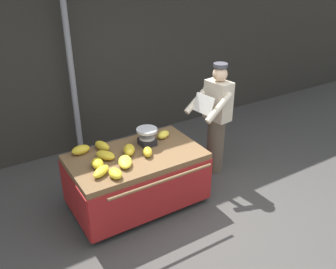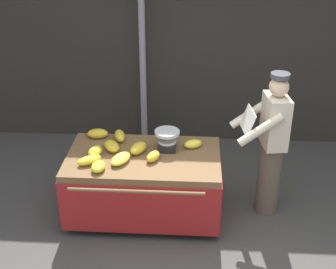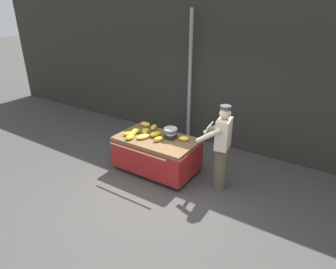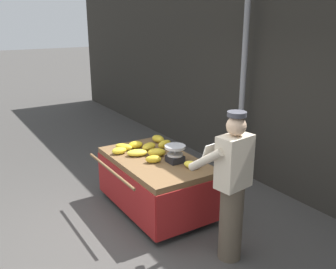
{
  "view_description": "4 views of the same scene",
  "coord_description": "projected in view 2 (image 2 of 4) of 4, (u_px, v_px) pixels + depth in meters",
  "views": [
    {
      "loc": [
        -2.32,
        -2.75,
        3.09
      ],
      "look_at": [
        -0.09,
        0.85,
        0.96
      ],
      "focal_mm": 39.05,
      "sensor_mm": 36.0,
      "label": 1
    },
    {
      "loc": [
        0.01,
        -3.61,
        3.39
      ],
      "look_at": [
        -0.27,
        0.88,
        1.06
      ],
      "focal_mm": 50.67,
      "sensor_mm": 36.0,
      "label": 2
    },
    {
      "loc": [
        2.71,
        -3.65,
        3.38
      ],
      "look_at": [
        -0.19,
        0.8,
        0.98
      ],
      "focal_mm": 31.38,
      "sensor_mm": 36.0,
      "label": 3
    },
    {
      "loc": [
        3.64,
        -1.52,
        2.64
      ],
      "look_at": [
        -0.41,
        1.03,
        1.13
      ],
      "focal_mm": 40.19,
      "sensor_mm": 36.0,
      "label": 4
    }
  ],
  "objects": [
    {
      "name": "street_pole",
      "position": [
        142.0,
        36.0,
        6.37
      ],
      "size": [
        0.09,
        0.09,
        3.27
      ],
      "primitive_type": "cylinder",
      "color": "gray",
      "rests_on": "ground"
    },
    {
      "name": "banana_bunch_3",
      "position": [
        153.0,
        156.0,
        5.12
      ],
      "size": [
        0.19,
        0.24,
        0.1
      ],
      "primitive_type": "ellipsoid",
      "rotation": [
        0.0,
        0.0,
        2.7
      ],
      "color": "gold",
      "rests_on": "banana_cart"
    },
    {
      "name": "banana_bunch_2",
      "position": [
        89.0,
        160.0,
        5.06
      ],
      "size": [
        0.29,
        0.26,
        0.09
      ],
      "primitive_type": "ellipsoid",
      "rotation": [
        0.0,
        0.0,
        2.19
      ],
      "color": "yellow",
      "rests_on": "banana_cart"
    },
    {
      "name": "banana_bunch_6",
      "position": [
        121.0,
        159.0,
        5.08
      ],
      "size": [
        0.27,
        0.33,
        0.09
      ],
      "primitive_type": "ellipsoid",
      "rotation": [
        0.0,
        0.0,
        2.74
      ],
      "color": "yellow",
      "rests_on": "banana_cart"
    },
    {
      "name": "ground_plane",
      "position": [
        189.0,
        269.0,
        4.76
      ],
      "size": [
        60.0,
        60.0,
        0.0
      ],
      "primitive_type": "plane",
      "color": "#423F3D"
    },
    {
      "name": "banana_bunch_4",
      "position": [
        95.0,
        151.0,
        5.21
      ],
      "size": [
        0.18,
        0.24,
        0.11
      ],
      "primitive_type": "ellipsoid",
      "rotation": [
        0.0,
        0.0,
        2.95
      ],
      "color": "gold",
      "rests_on": "banana_cart"
    },
    {
      "name": "banana_cart",
      "position": [
        144.0,
        172.0,
        5.33
      ],
      "size": [
        1.72,
        1.2,
        0.77
      ],
      "color": "brown",
      "rests_on": "ground"
    },
    {
      "name": "banana_bunch_5",
      "position": [
        120.0,
        136.0,
        5.53
      ],
      "size": [
        0.19,
        0.28,
        0.12
      ],
      "primitive_type": "ellipsoid",
      "rotation": [
        0.0,
        0.0,
        0.29
      ],
      "color": "gold",
      "rests_on": "banana_cart"
    },
    {
      "name": "banana_bunch_0",
      "position": [
        98.0,
        134.0,
        5.59
      ],
      "size": [
        0.25,
        0.17,
        0.11
      ],
      "primitive_type": "ellipsoid",
      "rotation": [
        0.0,
        0.0,
        1.67
      ],
      "color": "gold",
      "rests_on": "banana_cart"
    },
    {
      "name": "banana_bunch_7",
      "position": [
        98.0,
        167.0,
        4.94
      ],
      "size": [
        0.15,
        0.22,
        0.1
      ],
      "primitive_type": "ellipsoid",
      "rotation": [
        0.0,
        0.0,
        3.1
      ],
      "color": "yellow",
      "rests_on": "banana_cart"
    },
    {
      "name": "vendor_person",
      "position": [
        271.0,
        145.0,
        5.23
      ],
      "size": [
        0.62,
        0.57,
        1.71
      ],
      "color": "brown",
      "rests_on": "ground"
    },
    {
      "name": "banana_bunch_9",
      "position": [
        138.0,
        148.0,
        5.26
      ],
      "size": [
        0.24,
        0.29,
        0.12
      ],
      "primitive_type": "ellipsoid",
      "rotation": [
        0.0,
        0.0,
        2.66
      ],
      "color": "gold",
      "rests_on": "banana_cart"
    },
    {
      "name": "banana_bunch_8",
      "position": [
        193.0,
        144.0,
        5.38
      ],
      "size": [
        0.24,
        0.2,
        0.09
      ],
      "primitive_type": "ellipsoid",
      "rotation": [
        0.0,
        0.0,
        1.96
      ],
      "color": "yellow",
      "rests_on": "banana_cart"
    },
    {
      "name": "weighing_scale",
      "position": [
        167.0,
        140.0,
        5.31
      ],
      "size": [
        0.28,
        0.28,
        0.23
      ],
      "color": "black",
      "rests_on": "banana_cart"
    },
    {
      "name": "banana_bunch_1",
      "position": [
        112.0,
        146.0,
        5.33
      ],
      "size": [
        0.26,
        0.31,
        0.1
      ],
      "primitive_type": "ellipsoid",
      "rotation": [
        0.0,
        0.0,
        0.5
      ],
      "color": "gold",
      "rests_on": "banana_cart"
    },
    {
      "name": "back_wall",
      "position": [
        197.0,
        11.0,
        6.5
      ],
      "size": [
        16.0,
        0.24,
        3.8
      ],
      "primitive_type": "cube",
      "color": "#2D2B26",
      "rests_on": "ground"
    }
  ]
}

